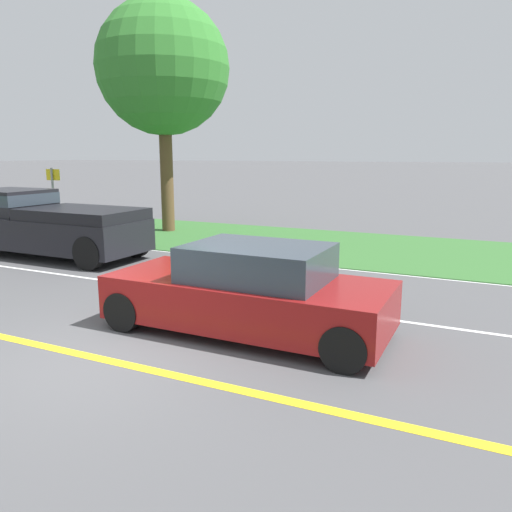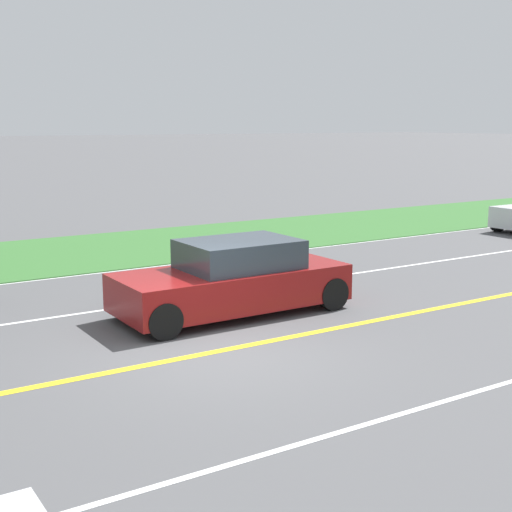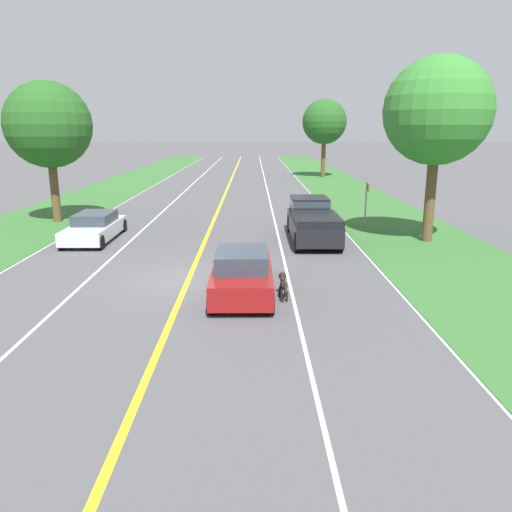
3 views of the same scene
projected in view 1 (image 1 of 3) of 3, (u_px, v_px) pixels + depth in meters
The scene contains 10 objects.
ground_plane at pixel (101, 359), 7.06m from camera, with size 400.00×400.00×0.00m, color #4C4C4F.
centre_divider_line at pixel (101, 359), 7.06m from camera, with size 0.18×160.00×0.01m, color yellow.
lane_edge_line_right at pixel (287, 263), 13.25m from camera, with size 0.14×160.00×0.01m, color white.
lane_dash_same_dir at pixel (222, 297), 10.15m from camera, with size 0.10×160.00×0.01m, color white.
grass_verge_right at pixel (322, 245), 15.90m from camera, with size 6.00×160.00×0.03m, color #33662D.
ego_car at pixel (250, 292), 8.02m from camera, with size 1.90×4.55×1.45m.
dog at pixel (301, 289), 9.02m from camera, with size 0.26×1.25×0.75m.
pickup_truck at pixel (45, 223), 14.15m from camera, with size 2.06×5.62×1.84m.
roadside_tree_right_near at pixel (163, 68), 17.68m from camera, with size 4.73×4.73×8.24m.
street_sign at pixel (54, 192), 18.16m from camera, with size 0.11×0.64×2.38m.
Camera 1 is at (-5.03, -4.84, 2.84)m, focal length 35.00 mm.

